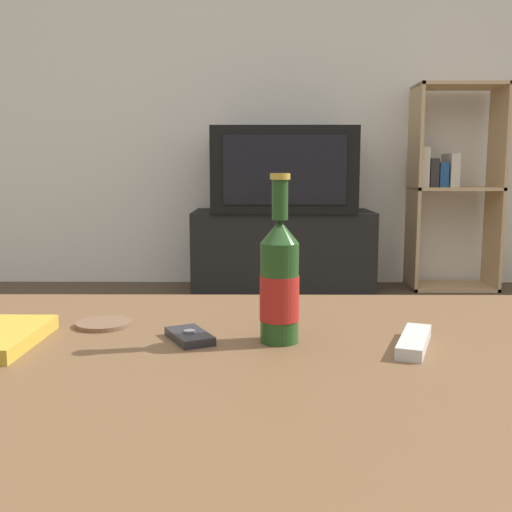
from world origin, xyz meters
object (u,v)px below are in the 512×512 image
object	(u,v)px
bookshelf	(450,184)
remote_control	(414,342)
beer_bottle	(280,282)
tv_stand	(282,251)
cell_phone	(190,336)
television	(283,170)

from	to	relation	value
bookshelf	remote_control	bearing A→B (deg)	-108.29
bookshelf	remote_control	distance (m)	2.92
bookshelf	beer_bottle	bearing A→B (deg)	-112.44
beer_bottle	remote_control	distance (m)	0.24
tv_stand	bookshelf	world-z (taller)	bookshelf
remote_control	cell_phone	bearing A→B (deg)	-165.83
bookshelf	remote_control	size ratio (longest dim) A/B	7.58
tv_stand	cell_phone	bearing A→B (deg)	-95.47
tv_stand	television	size ratio (longest dim) A/B	1.29
beer_bottle	remote_control	bearing A→B (deg)	-8.39
television	remote_control	distance (m)	2.68
bookshelf	cell_phone	distance (m)	3.02
cell_phone	remote_control	world-z (taller)	remote_control
tv_stand	bookshelf	xyz separation A→B (m)	(1.03, 0.10, 0.40)
tv_stand	cell_phone	world-z (taller)	tv_stand
beer_bottle	remote_control	world-z (taller)	beer_bottle
television	remote_control	xyz separation A→B (m)	(0.11, -2.66, -0.27)
tv_stand	cell_phone	xyz separation A→B (m)	(-0.25, -2.63, 0.22)
cell_phone	remote_control	xyz separation A→B (m)	(0.36, -0.04, 0.00)
tv_stand	bookshelf	bearing A→B (deg)	5.61
bookshelf	beer_bottle	world-z (taller)	bookshelf
remote_control	beer_bottle	bearing A→B (deg)	-168.11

